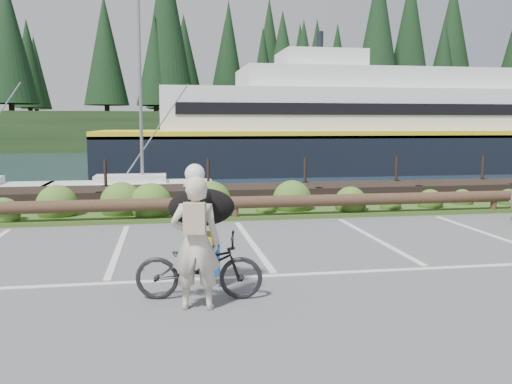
% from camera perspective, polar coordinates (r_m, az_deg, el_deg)
% --- Properties ---
extents(ground, '(72.00, 72.00, 0.00)m').
position_cam_1_polar(ground, '(9.02, 1.56, -8.12)').
color(ground, '#545456').
extents(harbor_backdrop, '(170.00, 160.00, 30.00)m').
position_cam_1_polar(harbor_backdrop, '(87.11, -8.16, 5.53)').
color(harbor_backdrop, '#19283C').
rests_on(harbor_backdrop, ground).
extents(vegetation_strip, '(34.00, 1.60, 0.10)m').
position_cam_1_polar(vegetation_strip, '(14.13, -2.56, -2.32)').
color(vegetation_strip, '#3D5B21').
rests_on(vegetation_strip, ground).
extents(log_rail, '(32.00, 0.30, 0.60)m').
position_cam_1_polar(log_rail, '(13.45, -2.19, -3.01)').
color(log_rail, '#443021').
rests_on(log_rail, ground).
extents(bicycle, '(1.80, 0.85, 0.91)m').
position_cam_1_polar(bicycle, '(7.47, -6.03, -7.80)').
color(bicycle, black).
rests_on(bicycle, ground).
extents(cyclist, '(0.69, 0.50, 1.74)m').
position_cam_1_polar(cyclist, '(6.98, -6.36, -5.36)').
color(cyclist, beige).
rests_on(cyclist, ground).
extents(dog, '(0.60, 1.02, 0.55)m').
position_cam_1_polar(dog, '(7.86, -5.74, -1.60)').
color(dog, black).
rests_on(dog, bicycle).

